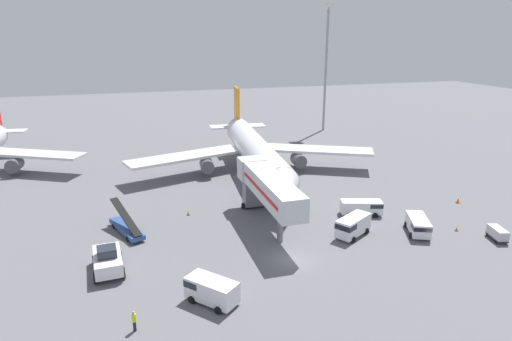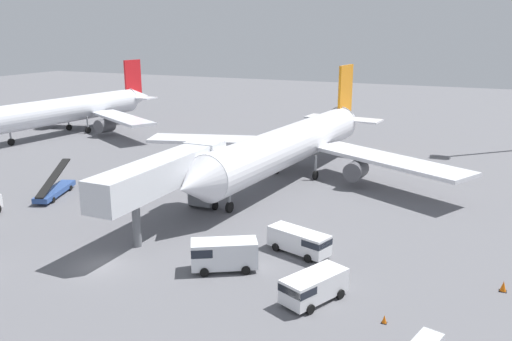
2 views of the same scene
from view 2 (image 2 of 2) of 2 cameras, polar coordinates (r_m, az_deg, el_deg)
ground_plane at (r=43.43m, az=-16.36°, el=-9.87°), size 300.00×300.00×0.00m
airplane_at_gate at (r=64.52m, az=4.15°, el=2.95°), size 42.78×44.65×12.81m
jet_bridge at (r=48.71m, az=-9.30°, el=-0.32°), size 3.49×17.70×6.88m
belt_loader_truck at (r=62.09m, az=-20.96°, el=-1.93°), size 4.05×7.46×3.40m
service_van_far_right at (r=43.54m, az=4.83°, el=-7.59°), size 5.64×3.42×1.95m
service_van_mid_left at (r=40.64m, az=-3.68°, el=-8.97°), size 5.34×4.26×2.35m
service_van_rear_right at (r=36.51m, az=6.17°, el=-12.32°), size 3.89×5.30×1.94m
safety_cone_alpha at (r=35.22m, az=13.73°, el=-15.36°), size 0.36×0.36×0.56m
safety_cone_bravo at (r=59.48m, az=-13.31°, el=-2.53°), size 0.39×0.39×0.60m
safety_cone_charlie at (r=41.68m, az=25.21°, el=-11.27°), size 0.51×0.51×0.77m
airplane_background at (r=99.12m, az=-19.06°, el=6.30°), size 38.08×38.99×12.01m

